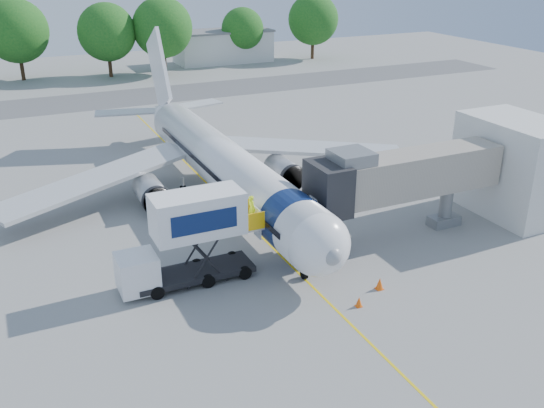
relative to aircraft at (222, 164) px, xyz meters
name	(u,v)px	position (x,y,z in m)	size (l,w,h in m)	color
ground	(243,219)	(0.00, -4.12, -2.95)	(160.00, 160.00, 0.00)	gray
guidance_line	(243,219)	(0.00, -4.12, -2.94)	(0.15, 70.00, 0.01)	yellow
taxiway_strip	(120,98)	(0.00, 37.88, -2.94)	(120.00, 10.00, 0.01)	#59595B
aircraft	(222,164)	(0.00, 0.00, 0.00)	(34.17, 37.73, 11.35)	white
jet_bridge	(396,177)	(7.99, -11.12, 1.39)	(13.90, 3.20, 6.60)	#A09788
terminal_stub	(514,167)	(18.50, -11.12, 0.55)	(5.00, 8.00, 7.00)	silver
catering_hiloader	(188,240)	(-6.27, -11.12, -0.19)	(8.50, 2.44, 5.50)	black
ground_tug	(345,369)	(-2.70, -22.67, -2.22)	(3.55, 1.92, 1.39)	white
safety_cone_a	(380,284)	(3.37, -16.53, -2.60)	(0.46, 0.46, 0.73)	#FF5A0D
safety_cone_b	(359,302)	(1.30, -17.59, -2.66)	(0.38, 0.38, 0.60)	#FF5A0D
outbuilding_right	(223,46)	(22.00, 57.88, -0.29)	(16.40, 7.40, 5.30)	silver
tree_c	(16,31)	(-10.44, 55.79, 4.14)	(9.16, 9.16, 11.68)	#382314
tree_d	(107,32)	(1.84, 52.86, 3.65)	(8.53, 8.53, 10.87)	#382314
tree_e	(162,28)	(9.94, 51.47, 4.06)	(9.05, 9.05, 11.53)	#382314
tree_f	(243,29)	(24.94, 56.14, 2.56)	(7.11, 7.11, 9.07)	#382314
tree_g	(313,19)	(37.38, 54.21, 3.74)	(8.64, 8.64, 11.02)	#382314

